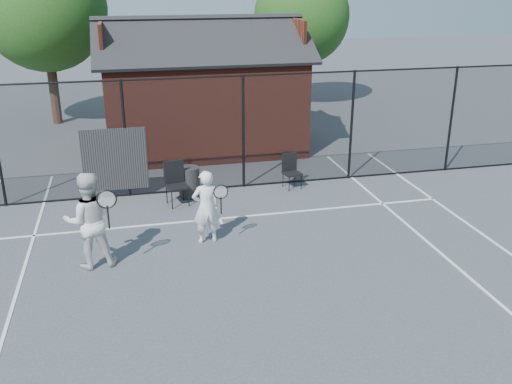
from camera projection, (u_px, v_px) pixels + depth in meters
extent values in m
plane|color=#3F4348|center=(247.00, 282.00, 10.58)|extent=(80.00, 80.00, 0.00)
cube|color=white|center=(220.00, 219.00, 13.31)|extent=(11.00, 0.06, 0.01)
cube|color=white|center=(509.00, 312.00, 9.63)|extent=(0.06, 18.00, 0.01)
cube|color=white|center=(221.00, 221.00, 13.17)|extent=(0.06, 0.30, 0.01)
cylinder|color=black|center=(125.00, 139.00, 14.17)|extent=(0.07, 0.07, 3.00)
cylinder|color=black|center=(243.00, 132.00, 14.81)|extent=(0.07, 0.07, 3.00)
cylinder|color=black|center=(351.00, 126.00, 15.44)|extent=(0.07, 0.07, 3.00)
cylinder|color=black|center=(451.00, 120.00, 16.08)|extent=(0.07, 0.07, 3.00)
cylinder|color=black|center=(203.00, 77.00, 14.07)|extent=(22.00, 0.04, 0.04)
cylinder|color=black|center=(207.00, 188.00, 15.12)|extent=(22.00, 0.04, 0.04)
cube|color=black|center=(205.00, 135.00, 14.59)|extent=(22.00, 3.00, 0.01)
cube|color=black|center=(115.00, 160.00, 14.27)|extent=(1.60, 0.04, 1.60)
cube|color=maroon|center=(202.00, 102.00, 18.34)|extent=(6.00, 4.00, 3.00)
cube|color=black|center=(205.00, 40.00, 16.70)|extent=(6.50, 2.36, 1.32)
cube|color=black|center=(196.00, 34.00, 18.52)|extent=(6.50, 2.36, 1.32)
cube|color=maroon|center=(102.00, 39.00, 16.99)|extent=(0.10, 2.80, 1.06)
cube|color=maroon|center=(292.00, 35.00, 18.24)|extent=(0.10, 2.80, 1.06)
cylinder|color=#332214|center=(54.00, 90.00, 21.46)|extent=(0.36, 0.36, 2.52)
sphere|color=#144212|center=(44.00, 8.00, 20.41)|extent=(4.48, 4.48, 4.48)
cylinder|color=#332214|center=(300.00, 79.00, 24.54)|extent=(0.36, 0.36, 2.23)
sphere|color=#144212|center=(302.00, 16.00, 23.61)|extent=(3.97, 3.97, 3.97)
imported|color=white|center=(206.00, 207.00, 11.90)|extent=(0.62, 0.44, 1.60)
torus|color=black|center=(221.00, 192.00, 11.51)|extent=(0.31, 0.03, 0.31)
cylinder|color=black|center=(221.00, 205.00, 11.61)|extent=(0.03, 0.03, 0.38)
imported|color=silver|center=(89.00, 220.00, 10.85)|extent=(1.00, 0.81, 1.92)
torus|color=black|center=(107.00, 199.00, 10.38)|extent=(0.38, 0.03, 0.38)
cylinder|color=black|center=(108.00, 217.00, 10.51)|extent=(0.04, 0.04, 0.46)
cube|color=black|center=(177.00, 185.00, 13.94)|extent=(0.61, 0.63, 1.06)
cube|color=black|center=(292.00, 172.00, 15.08)|extent=(0.51, 0.53, 0.90)
cylinder|color=black|center=(189.00, 182.00, 14.52)|extent=(0.65, 0.65, 0.78)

